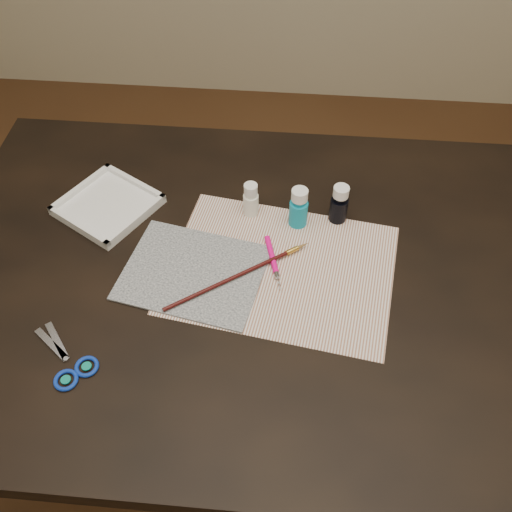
# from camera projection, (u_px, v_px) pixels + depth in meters

# --- Properties ---
(ground) EXTENTS (3.50, 3.50, 0.02)m
(ground) POSITION_uv_depth(u_px,v_px,m) (256.00, 431.00, 1.70)
(ground) COLOR #422614
(ground) RESTS_ON ground
(table) EXTENTS (1.30, 0.90, 0.75)m
(table) POSITION_uv_depth(u_px,v_px,m) (256.00, 367.00, 1.41)
(table) COLOR black
(table) RESTS_ON ground
(paper) EXTENTS (0.48, 0.40, 0.00)m
(paper) POSITION_uv_depth(u_px,v_px,m) (281.00, 269.00, 1.13)
(paper) COLOR white
(paper) RESTS_ON table
(canvas) EXTENTS (0.31, 0.26, 0.00)m
(canvas) POSITION_uv_depth(u_px,v_px,m) (193.00, 272.00, 1.12)
(canvas) COLOR black
(canvas) RESTS_ON paper
(paint_bottle_white) EXTENTS (0.04, 0.04, 0.08)m
(paint_bottle_white) POSITION_uv_depth(u_px,v_px,m) (251.00, 199.00, 1.20)
(paint_bottle_white) COLOR white
(paint_bottle_white) RESTS_ON table
(paint_bottle_cyan) EXTENTS (0.05, 0.05, 0.09)m
(paint_bottle_cyan) POSITION_uv_depth(u_px,v_px,m) (299.00, 207.00, 1.18)
(paint_bottle_cyan) COLOR #0F91B2
(paint_bottle_cyan) RESTS_ON table
(paint_bottle_navy) EXTENTS (0.04, 0.04, 0.09)m
(paint_bottle_navy) POSITION_uv_depth(u_px,v_px,m) (339.00, 204.00, 1.19)
(paint_bottle_navy) COLOR black
(paint_bottle_navy) RESTS_ON table
(paintbrush) EXTENTS (0.27, 0.20, 0.01)m
(paintbrush) POSITION_uv_depth(u_px,v_px,m) (239.00, 275.00, 1.11)
(paintbrush) COLOR #320908
(paintbrush) RESTS_ON canvas
(craft_knife) EXTENTS (0.05, 0.14, 0.01)m
(craft_knife) POSITION_uv_depth(u_px,v_px,m) (274.00, 263.00, 1.13)
(craft_knife) COLOR #EC0980
(craft_knife) RESTS_ON paper
(scissors) EXTENTS (0.18, 0.17, 0.01)m
(scissors) POSITION_uv_depth(u_px,v_px,m) (59.00, 355.00, 1.00)
(scissors) COLOR silver
(scissors) RESTS_ON table
(palette_tray) EXTENTS (0.24, 0.24, 0.02)m
(palette_tray) POSITION_uv_depth(u_px,v_px,m) (108.00, 205.00, 1.23)
(palette_tray) COLOR white
(palette_tray) RESTS_ON table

